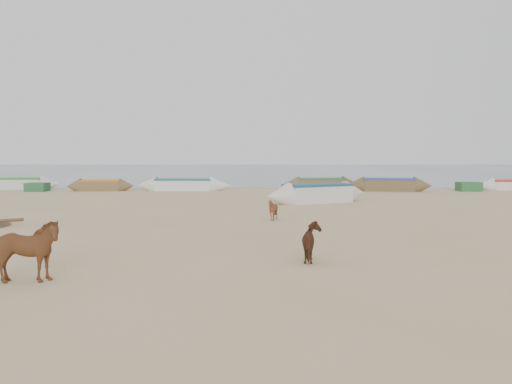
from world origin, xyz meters
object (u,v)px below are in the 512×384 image
cow_adult (23,252)px  calf_right (314,242)px  calf_front (273,210)px  near_canoe (318,193)px

cow_adult → calf_right: size_ratio=1.61×
calf_front → calf_right: size_ratio=0.92×
cow_adult → calf_right: cow_adult is taller
cow_adult → calf_right: bearing=-78.5°
near_canoe → calf_front: bearing=-137.3°
calf_right → near_canoe: near_canoe is taller
calf_right → calf_front: bearing=-14.3°
cow_adult → near_canoe: bearing=-32.2°
calf_front → calf_right: bearing=-25.2°
cow_adult → near_canoe: (7.82, 16.87, -0.12)m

